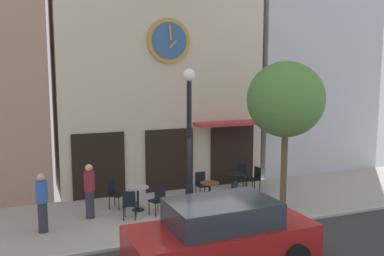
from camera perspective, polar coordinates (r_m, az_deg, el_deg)
ground_plane at (r=11.43m, az=4.22°, el=-15.48°), size 24.25×10.81×0.13m
clock_building at (r=16.89m, az=-4.59°, el=11.77°), size 7.78×3.92×10.90m
street_lamp at (r=12.37m, az=-0.39°, el=-2.42°), size 0.36×0.36×4.51m
street_tree at (r=13.61m, az=12.37°, el=3.67°), size 2.48×2.23×4.74m
cafe_table_center_right at (r=13.94m, az=-7.22°, el=-8.65°), size 0.72×0.72×0.77m
cafe_table_center_left at (r=14.40m, az=2.37°, el=-8.23°), size 0.63×0.63×0.76m
cafe_table_rightmost at (r=15.75m, az=5.72°, el=-6.72°), size 0.73×0.73×0.75m
cafe_chair_corner at (r=14.01m, az=5.23°, el=-8.62°), size 0.56×0.56×0.90m
cafe_chair_near_tree at (r=13.83m, az=-0.03°, el=-8.80°), size 0.48×0.48×0.90m
cafe_chair_under_awning at (r=15.18m, az=1.25°, el=-7.28°), size 0.41×0.41×0.90m
cafe_chair_mid_row at (r=13.42m, az=-4.51°, el=-9.36°), size 0.51×0.51×0.90m
cafe_chair_by_entrance at (r=13.15m, az=-8.31°, el=-9.78°), size 0.51×0.51×0.90m
cafe_chair_right_end at (r=14.25m, az=-10.29°, el=-8.43°), size 0.56×0.56×0.90m
cafe_chair_left_end at (r=16.11m, az=8.42°, el=-6.47°), size 0.43×0.43×0.90m
cafe_chair_outer at (r=16.53m, az=6.55°, el=-6.06°), size 0.57×0.57×0.90m
pedestrian_maroon at (r=13.43m, az=-13.46°, el=-8.06°), size 0.36×0.36×1.67m
pedestrian_blue at (r=12.67m, az=-19.29°, el=-9.27°), size 0.45×0.45×1.67m
parked_car_red at (r=10.10m, az=3.95°, el=-13.88°), size 4.35×2.11×1.55m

